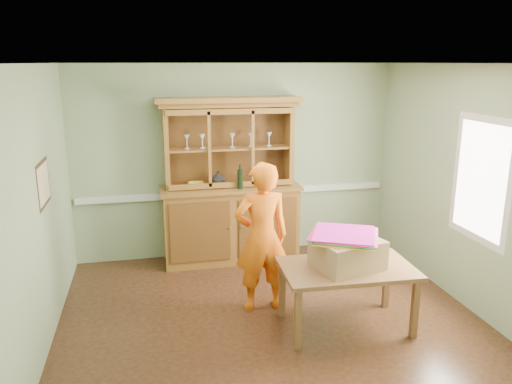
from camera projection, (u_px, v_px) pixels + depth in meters
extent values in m
plane|color=#4F2F19|center=(269.00, 316.00, 5.49)|extent=(4.50, 4.50, 0.00)
plane|color=white|center=(271.00, 63.00, 4.81)|extent=(4.50, 4.50, 0.00)
plane|color=gray|center=(236.00, 161.00, 7.04)|extent=(4.50, 0.00, 4.50)
plane|color=gray|center=(38.00, 212.00, 4.68)|extent=(0.00, 4.00, 4.00)
plane|color=gray|center=(463.00, 187.00, 5.62)|extent=(0.00, 4.00, 4.00)
plane|color=gray|center=(344.00, 277.00, 3.26)|extent=(4.50, 0.00, 4.50)
cube|color=silver|center=(236.00, 193.00, 7.13)|extent=(4.41, 0.05, 0.08)
cube|color=#372316|center=(44.00, 184.00, 4.92)|extent=(0.03, 0.60, 0.46)
cube|color=beige|center=(45.00, 183.00, 4.92)|extent=(0.01, 0.52, 0.38)
cube|color=silver|center=(480.00, 180.00, 5.30)|extent=(0.03, 0.96, 1.36)
cube|color=white|center=(480.00, 180.00, 5.30)|extent=(0.01, 0.80, 1.20)
cube|color=brown|center=(231.00, 225.00, 6.96)|extent=(1.84, 0.56, 1.02)
cube|color=brown|center=(231.00, 188.00, 6.82)|extent=(1.90, 0.62, 0.04)
cube|color=brown|center=(227.00, 144.00, 6.93)|extent=(1.74, 0.04, 1.08)
cube|color=brown|center=(166.00, 149.00, 6.59)|extent=(0.06, 0.39, 1.08)
cube|color=brown|center=(288.00, 144.00, 6.94)|extent=(0.06, 0.39, 1.08)
cube|color=brown|center=(228.00, 104.00, 6.62)|extent=(1.84, 0.45, 0.06)
cube|color=brown|center=(228.00, 99.00, 6.59)|extent=(1.93, 0.49, 0.06)
cube|color=brown|center=(229.00, 148.00, 6.77)|extent=(1.62, 0.34, 0.03)
imported|color=#B2B2B7|center=(218.00, 178.00, 6.85)|extent=(0.19, 0.19, 0.20)
imported|color=gold|center=(196.00, 185.00, 6.80)|extent=(0.22, 0.22, 0.05)
cylinder|color=black|center=(240.00, 177.00, 6.63)|extent=(0.07, 0.07, 0.33)
cube|color=brown|center=(347.00, 269.00, 5.12)|extent=(1.39, 0.87, 0.05)
cube|color=brown|center=(298.00, 320.00, 4.79)|extent=(0.07, 0.07, 0.63)
cube|color=brown|center=(282.00, 289.00, 5.42)|extent=(0.07, 0.07, 0.63)
cube|color=brown|center=(415.00, 309.00, 4.99)|extent=(0.07, 0.07, 0.63)
cube|color=brown|center=(386.00, 281.00, 5.63)|extent=(0.07, 0.07, 0.63)
cube|color=#A07652|center=(347.00, 253.00, 5.07)|extent=(0.75, 0.65, 0.30)
cube|color=yellow|center=(345.00, 238.00, 5.06)|extent=(0.80, 0.80, 0.01)
cube|color=#3CCD72|center=(345.00, 237.00, 5.06)|extent=(0.80, 0.80, 0.01)
cube|color=#2EDACD|center=(345.00, 236.00, 5.05)|extent=(0.80, 0.80, 0.01)
cube|color=pink|center=(345.00, 236.00, 5.05)|extent=(0.80, 0.80, 0.01)
cube|color=#C31D59|center=(345.00, 235.00, 5.05)|extent=(0.80, 0.80, 0.01)
cube|color=#E322AB|center=(345.00, 234.00, 5.05)|extent=(0.80, 0.80, 0.01)
imported|color=orange|center=(262.00, 237.00, 5.47)|extent=(0.64, 0.43, 1.69)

